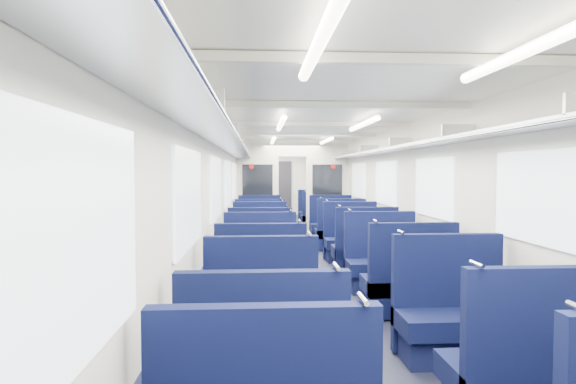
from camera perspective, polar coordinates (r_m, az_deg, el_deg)
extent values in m
cube|color=black|center=(9.08, 1.93, -7.86)|extent=(2.80, 18.00, 0.01)
cube|color=white|center=(8.96, 1.96, 7.09)|extent=(2.80, 18.00, 0.01)
cube|color=beige|center=(8.92, -7.05, -0.46)|extent=(0.02, 18.00, 2.35)
cube|color=black|center=(9.00, -6.92, -5.71)|extent=(0.03, 17.90, 0.70)
cube|color=beige|center=(9.18, 10.67, -0.40)|extent=(0.02, 18.00, 2.35)
cube|color=black|center=(9.26, 10.54, -5.51)|extent=(0.03, 17.90, 0.70)
cube|color=beige|center=(17.92, -0.80, 1.03)|extent=(2.80, 0.02, 2.35)
cube|color=#B2B5BA|center=(8.90, -5.91, 4.66)|extent=(0.34, 17.40, 0.04)
cylinder|color=silver|center=(8.90, -4.75, 4.54)|extent=(0.02, 17.40, 0.02)
cube|color=#B2B5BA|center=(2.94, -10.89, 10.63)|extent=(0.34, 0.03, 0.14)
cube|color=#B2B5BA|center=(4.92, -7.88, 7.35)|extent=(0.34, 0.03, 0.14)
cube|color=#B2B5BA|center=(6.91, -6.61, 5.95)|extent=(0.34, 0.03, 0.14)
cube|color=#B2B5BA|center=(8.91, -5.92, 5.17)|extent=(0.34, 0.03, 0.14)
cube|color=#B2B5BA|center=(10.90, -5.48, 4.68)|extent=(0.34, 0.03, 0.14)
cube|color=#B2B5BA|center=(12.90, -5.17, 4.34)|extent=(0.34, 0.03, 0.14)
cube|color=#B2B5BA|center=(14.90, -4.95, 4.09)|extent=(0.34, 0.03, 0.14)
cube|color=#B2B5BA|center=(16.90, -4.78, 3.90)|extent=(0.34, 0.03, 0.14)
cube|color=#B2B5BA|center=(9.13, 9.62, 4.58)|extent=(0.34, 17.40, 0.04)
cylinder|color=silver|center=(9.09, 8.51, 4.47)|extent=(0.02, 17.40, 0.02)
cube|color=#B2B5BA|center=(5.33, 19.51, 6.86)|extent=(0.34, 0.03, 0.14)
cube|color=#B2B5BA|center=(7.21, 13.25, 5.76)|extent=(0.34, 0.03, 0.14)
cube|color=#B2B5BA|center=(9.14, 9.62, 5.08)|extent=(0.34, 0.03, 0.14)
cube|color=#B2B5BA|center=(11.09, 7.27, 4.64)|extent=(0.34, 0.03, 0.14)
cube|color=#B2B5BA|center=(13.06, 5.62, 4.32)|extent=(0.34, 0.03, 0.14)
cube|color=#B2B5BA|center=(15.04, 4.41, 4.08)|extent=(0.34, 0.03, 0.14)
cube|color=#B2B5BA|center=(17.02, 3.48, 3.90)|extent=(0.34, 0.03, 0.14)
cube|color=white|center=(1.50, -24.27, -5.81)|extent=(0.02, 1.30, 0.75)
cube|color=white|center=(3.73, -11.67, -0.80)|extent=(0.02, 1.30, 0.75)
cube|color=white|center=(6.02, -8.57, 0.45)|extent=(0.02, 1.30, 0.75)
cube|color=white|center=(8.31, -7.17, 1.02)|extent=(0.02, 1.30, 0.75)
cube|color=white|center=(10.60, -6.38, 1.34)|extent=(0.02, 1.30, 0.75)
cube|color=white|center=(13.40, -5.78, 1.58)|extent=(0.02, 1.30, 0.75)
cube|color=white|center=(15.70, -5.45, 1.71)|extent=(0.02, 1.30, 0.75)
cube|color=white|center=(4.32, 27.60, -0.60)|extent=(0.02, 1.30, 0.75)
cube|color=white|center=(6.39, 16.90, 0.49)|extent=(0.02, 1.30, 0.75)
cube|color=white|center=(8.59, 11.54, 1.03)|extent=(0.02, 1.30, 0.75)
cube|color=white|center=(10.82, 8.38, 1.35)|extent=(0.02, 1.30, 0.75)
cube|color=white|center=(13.58, 5.94, 1.59)|extent=(0.02, 1.30, 0.75)
cube|color=white|center=(15.85, 4.58, 1.72)|extent=(0.02, 1.30, 0.75)
cube|color=beige|center=(3.09, 13.01, 15.13)|extent=(2.70, 0.06, 0.06)
cube|color=beige|center=(5.01, 6.39, 10.27)|extent=(2.70, 0.06, 0.06)
cube|color=beige|center=(6.97, 3.54, 8.07)|extent=(2.70, 0.06, 0.06)
cube|color=beige|center=(8.96, 1.95, 6.84)|extent=(2.70, 0.06, 0.06)
cube|color=beige|center=(10.94, 0.95, 6.05)|extent=(2.70, 0.06, 0.06)
cube|color=beige|center=(12.94, 0.26, 5.50)|extent=(2.70, 0.06, 0.06)
cube|color=beige|center=(14.93, -0.25, 5.10)|extent=(2.70, 0.06, 0.06)
cube|color=beige|center=(16.92, -0.64, 4.79)|extent=(2.70, 0.06, 0.06)
cylinder|color=white|center=(2.49, 3.69, 17.12)|extent=(0.07, 1.60, 0.07)
cylinder|color=white|center=(6.43, -0.83, 8.11)|extent=(0.07, 1.60, 0.07)
cylinder|color=white|center=(9.91, -1.78, 6.13)|extent=(0.07, 1.60, 0.07)
cylinder|color=white|center=(14.41, -2.33, 4.99)|extent=(0.07, 1.60, 0.07)
cylinder|color=white|center=(2.84, 27.13, 15.01)|extent=(0.07, 1.60, 0.07)
cylinder|color=white|center=(6.57, 8.89, 7.95)|extent=(0.07, 1.60, 0.07)
cylinder|color=white|center=(10.01, 4.56, 6.09)|extent=(0.07, 1.60, 0.07)
cylinder|color=white|center=(14.47, 2.05, 4.98)|extent=(0.07, 1.60, 0.07)
cube|color=black|center=(17.86, -0.79, 0.47)|extent=(0.75, 0.06, 2.00)
cube|color=beige|center=(12.03, -3.63, 0.31)|extent=(1.05, 0.08, 2.35)
cube|color=black|center=(11.97, -3.64, 1.38)|extent=(0.76, 0.02, 0.80)
cylinder|color=red|center=(11.96, -4.36, 3.05)|extent=(0.12, 0.01, 0.12)
cube|color=beige|center=(12.15, 4.65, 0.33)|extent=(1.05, 0.08, 2.35)
cube|color=black|center=(12.09, 4.69, 1.39)|extent=(0.76, 0.02, 0.80)
cylinder|color=red|center=(12.11, 5.40, 3.04)|extent=(0.12, 0.01, 0.12)
cube|color=beige|center=(12.06, 0.53, 5.08)|extent=(0.70, 0.08, 0.35)
cylinder|color=silver|center=(2.09, 8.91, -12.44)|extent=(0.02, 0.15, 0.02)
cube|color=#0B1237|center=(3.15, -3.06, -21.72)|extent=(0.99, 0.52, 0.17)
cube|color=#0B1237|center=(2.88, -3.03, -19.67)|extent=(0.99, 0.09, 1.05)
cylinder|color=silver|center=(2.75, 5.78, -8.80)|extent=(0.02, 0.15, 0.02)
cube|color=#0B1237|center=(3.59, 26.24, -18.90)|extent=(0.99, 0.52, 0.17)
cube|color=#0B1237|center=(3.34, 28.19, -16.74)|extent=(0.99, 0.09, 1.05)
cylinder|color=silver|center=(3.01, 21.55, -7.98)|extent=(0.02, 0.15, 0.02)
cube|color=#0B1237|center=(4.11, -3.18, -15.84)|extent=(0.99, 0.52, 0.17)
cube|color=black|center=(4.18, -3.17, -18.59)|extent=(0.91, 0.41, 0.25)
cube|color=#0B1237|center=(4.25, -3.20, -12.28)|extent=(0.99, 0.09, 1.05)
cylinder|color=silver|center=(4.17, 2.55, -4.92)|extent=(0.02, 0.15, 0.02)
cube|color=#0B1237|center=(4.48, 19.32, -14.43)|extent=(0.99, 0.52, 0.17)
cube|color=black|center=(4.54, 19.28, -16.98)|extent=(0.91, 0.41, 0.25)
cube|color=#0B1237|center=(4.61, 18.32, -11.24)|extent=(0.99, 0.09, 1.05)
cylinder|color=silver|center=(4.38, 13.31, -4.64)|extent=(0.02, 0.15, 0.02)
cube|color=#0B1237|center=(5.48, -3.27, -11.15)|extent=(0.99, 0.52, 0.17)
cube|color=black|center=(5.54, -3.26, -13.27)|extent=(0.91, 0.41, 0.25)
cube|color=#0B1237|center=(5.23, -3.26, -9.48)|extent=(0.99, 0.09, 1.05)
cylinder|color=silver|center=(5.17, 1.37, -3.49)|extent=(0.02, 0.15, 0.02)
cube|color=#0B1237|center=(5.71, 13.95, -10.67)|extent=(0.99, 0.52, 0.17)
cube|color=black|center=(5.76, 13.92, -12.72)|extent=(0.91, 0.41, 0.25)
cube|color=#0B1237|center=(5.47, 14.64, -9.03)|extent=(0.99, 0.09, 1.05)
cylinder|color=silver|center=(5.27, 10.38, -3.41)|extent=(0.02, 0.15, 0.02)
cube|color=#0B1237|center=(6.46, -3.31, -9.06)|extent=(0.99, 0.52, 0.17)
cube|color=black|center=(6.50, -3.30, -10.89)|extent=(0.91, 0.41, 0.25)
cube|color=#0B1237|center=(6.63, -3.32, -6.93)|extent=(0.99, 0.09, 1.05)
cylinder|color=silver|center=(6.57, 0.32, -2.20)|extent=(0.02, 0.15, 0.02)
cube|color=#0B1237|center=(6.68, 11.25, -8.71)|extent=(0.99, 0.52, 0.17)
cube|color=black|center=(6.73, 11.23, -10.48)|extent=(0.91, 0.41, 0.25)
cube|color=#0B1237|center=(6.85, 10.81, -6.67)|extent=(0.99, 0.09, 1.05)
cylinder|color=silver|center=(6.69, 7.37, -2.14)|extent=(0.02, 0.15, 0.02)
cube|color=#0B1237|center=(7.67, -3.34, -7.21)|extent=(0.99, 0.52, 0.17)
cube|color=black|center=(7.71, -3.34, -8.76)|extent=(0.91, 0.41, 0.25)
cube|color=#0B1237|center=(7.43, -3.34, -5.91)|extent=(0.99, 0.09, 1.05)
cylinder|color=silver|center=(7.38, -0.10, -1.69)|extent=(0.02, 0.15, 0.02)
cube|color=#0B1237|center=(7.85, 8.97, -7.02)|extent=(0.99, 0.52, 0.17)
cube|color=black|center=(7.88, 8.96, -8.54)|extent=(0.91, 0.41, 0.25)
cube|color=#0B1237|center=(7.61, 9.32, -5.74)|extent=(0.99, 0.09, 1.05)
cylinder|color=silver|center=(7.47, 6.22, -1.65)|extent=(0.02, 0.15, 0.02)
cube|color=#0B1237|center=(8.71, -3.36, -6.05)|extent=(0.99, 0.52, 0.17)
cube|color=black|center=(8.74, -3.36, -7.42)|extent=(0.91, 0.41, 0.25)
cube|color=#0B1237|center=(8.89, -3.37, -4.52)|extent=(0.99, 0.09, 1.05)
cylinder|color=silver|center=(8.85, -0.67, -0.99)|extent=(0.02, 0.15, 0.02)
cube|color=#0B1237|center=(8.76, 7.62, -6.02)|extent=(0.99, 0.52, 0.17)
cube|color=black|center=(8.79, 7.62, -7.38)|extent=(0.91, 0.41, 0.25)
cube|color=#0B1237|center=(8.94, 7.37, -4.50)|extent=(0.99, 0.09, 1.05)
cylinder|color=silver|center=(8.82, 4.72, -1.02)|extent=(0.02, 0.15, 0.02)
cube|color=#0B1237|center=(9.86, -3.38, -5.05)|extent=(0.99, 0.52, 0.17)
cube|color=black|center=(9.89, -3.38, -6.26)|extent=(0.91, 0.41, 0.25)
cube|color=#0B1237|center=(9.62, -3.38, -3.99)|extent=(0.99, 0.09, 1.05)
cylinder|color=silver|center=(9.58, -0.89, -0.73)|extent=(0.02, 0.15, 0.02)
cube|color=#0B1237|center=(10.07, 6.14, -4.90)|extent=(0.99, 0.52, 0.17)
cube|color=black|center=(10.10, 6.14, -6.09)|extent=(0.91, 0.41, 0.25)
cube|color=#0B1237|center=(9.84, 6.36, -3.85)|extent=(0.99, 0.09, 1.05)
cylinder|color=silver|center=(9.73, 3.94, -0.69)|extent=(0.02, 0.15, 0.02)
cube|color=#0B1237|center=(11.03, -3.40, -4.24)|extent=(0.99, 0.52, 0.17)
cube|color=black|center=(11.06, -3.39, -5.33)|extent=(0.91, 0.41, 0.25)
cube|color=#0B1237|center=(11.22, -3.40, -3.06)|extent=(0.99, 0.09, 1.05)
cylinder|color=silver|center=(11.19, -1.27, -0.26)|extent=(0.02, 0.15, 0.02)
cube|color=#0B1237|center=(11.11, 5.22, -4.20)|extent=(0.99, 0.52, 0.17)
cube|color=black|center=(11.13, 5.22, -5.28)|extent=(0.91, 0.41, 0.25)
cube|color=#0B1237|center=(11.29, 5.06, -3.03)|extent=(0.99, 0.09, 1.05)
cylinder|color=silver|center=(11.20, 2.96, -0.27)|extent=(0.02, 0.15, 0.02)
cube|color=#0B1237|center=(13.14, -3.42, -3.16)|extent=(0.99, 0.52, 0.17)
cube|color=black|center=(13.16, -3.41, -4.07)|extent=(0.91, 0.41, 0.25)
cube|color=#0B1237|center=(12.91, -3.42, -2.33)|extent=(0.99, 0.09, 1.05)
cylinder|color=silver|center=(12.88, -1.56, 0.10)|extent=(0.02, 0.15, 0.02)
cube|color=#0B1237|center=(13.32, 3.75, -3.08)|extent=(0.99, 0.52, 0.17)
cube|color=black|center=(13.34, 3.75, -3.99)|extent=(0.91, 0.41, 0.25)
cube|color=#0B1237|center=(13.09, 3.87, -2.27)|extent=(0.99, 0.09, 1.05)
cylinder|color=silver|center=(13.01, 2.05, 0.12)|extent=(0.02, 0.15, 0.02)
cube|color=#0B1237|center=(14.19, -3.42, -2.74)|extent=(0.99, 0.52, 0.17)
cube|color=black|center=(14.21, -3.42, -3.59)|extent=(0.91, 0.41, 0.25)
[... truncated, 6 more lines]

